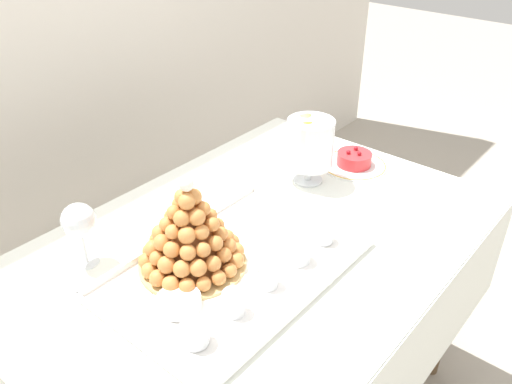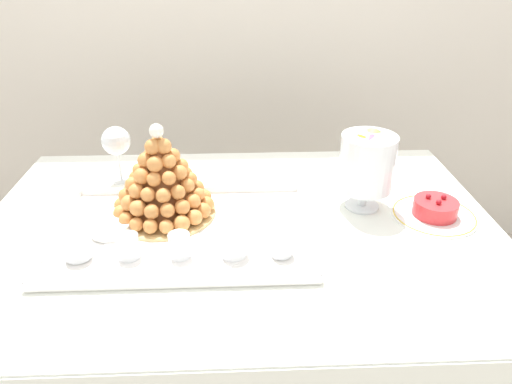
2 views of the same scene
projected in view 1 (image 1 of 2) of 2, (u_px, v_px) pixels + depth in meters
buffet_table at (258, 271)px, 1.47m from camera, size 1.33×0.92×0.76m
serving_tray at (235, 269)px, 1.29m from camera, size 0.63×0.42×0.02m
croquembouche at (190, 233)px, 1.26m from camera, size 0.27×0.27×0.25m
dessert_cup_left at (195, 333)px, 1.08m from camera, size 0.06×0.06×0.05m
dessert_cup_mid_left at (234, 304)px, 1.15m from camera, size 0.05×0.05×0.06m
dessert_cup_centre at (267, 277)px, 1.23m from camera, size 0.05×0.05×0.06m
dessert_cup_mid_right at (298, 253)px, 1.31m from camera, size 0.06×0.06×0.05m
dessert_cup_right at (324, 234)px, 1.38m from camera, size 0.05×0.05×0.05m
creme_brulee_ramekin at (179, 301)px, 1.17m from camera, size 0.10×0.10×0.03m
macaron_goblet at (310, 144)px, 1.60m from camera, size 0.14×0.14×0.22m
fruit_tart_plate at (354, 161)px, 1.74m from camera, size 0.22×0.22×0.06m
wine_glass at (79, 221)px, 1.26m from camera, size 0.08×0.08×0.17m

